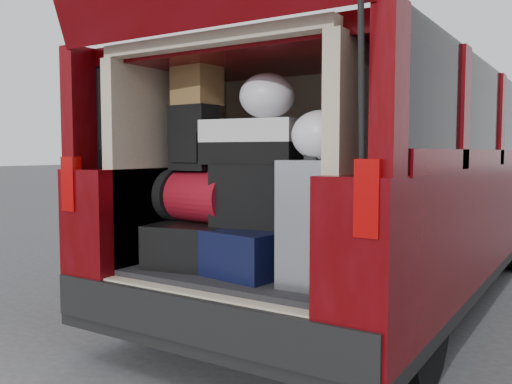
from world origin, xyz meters
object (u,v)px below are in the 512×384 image
Objects in this scene: black_hardshell at (200,242)px; black_soft_case at (258,196)px; silver_roller at (317,222)px; twotone_duffel at (254,142)px; backpack at (194,138)px; red_duffel at (201,196)px; navy_hardshell at (257,250)px.

black_soft_case is (0.39, 0.02, 0.29)m from black_hardshell.
twotone_duffel is at bearing 162.97° from silver_roller.
backpack is 0.38m from twotone_duffel.
black_soft_case is 0.86× the size of twotone_duffel.
red_duffel is 1.23× the size of backpack.
twotone_duffel reaches higher than black_soft_case.
silver_roller is 0.61m from twotone_duffel.
navy_hardshell is 1.17× the size of black_soft_case.
red_duffel is (0.01, -0.01, 0.27)m from black_hardshell.
black_soft_case is at bearing 9.05° from backpack.
black_hardshell is at bearing 173.41° from black_soft_case.
backpack is at bearing -171.80° from navy_hardshell.
navy_hardshell is at bearing 2.80° from backpack.
black_hardshell is at bearing 39.12° from backpack.
navy_hardshell is at bearing -51.30° from twotone_duffel.
silver_roller reaches higher than navy_hardshell.
backpack is at bearing 173.84° from silver_roller.
red_duffel is at bearing -173.83° from navy_hardshell.
twotone_duffel reaches higher than red_duffel.
silver_roller is at bearing -17.02° from black_hardshell.
black_soft_case is at bearing 121.30° from navy_hardshell.
navy_hardshell is 1.01× the size of twotone_duffel.
backpack is (-0.43, 0.00, 0.61)m from navy_hardshell.
silver_roller is (0.80, -0.09, 0.18)m from black_hardshell.
black_hardshell is 1.11× the size of twotone_duffel.
silver_roller is at bearing -1.38° from backpack.
silver_roller is 1.12× the size of twotone_duffel.
twotone_duffel is (-0.04, 0.02, 0.29)m from black_soft_case.
black_hardshell is at bearing -178.65° from twotone_duffel.
silver_roller is 1.64× the size of backpack.
backpack is (-0.04, -0.01, 0.34)m from red_duffel.
silver_roller reaches higher than red_duffel.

